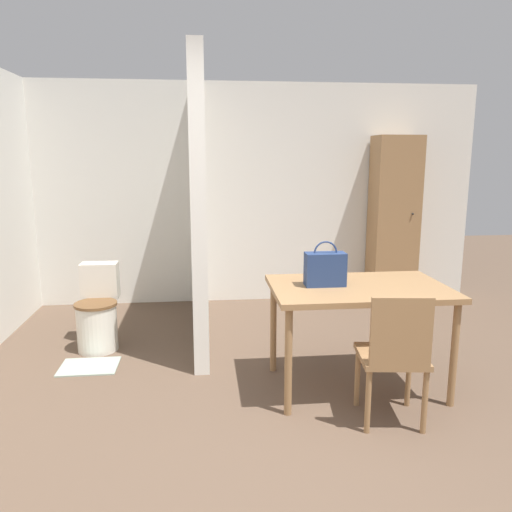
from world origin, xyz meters
TOP-DOWN VIEW (x-y plane):
  - ground_plane at (0.00, 0.00)m, footprint 16.00×16.00m
  - wall_back at (0.00, 3.68)m, footprint 5.55×0.12m
  - partition_wall at (-0.45, 2.59)m, footprint 0.12×2.07m
  - dining_table at (0.69, 1.24)m, footprint 1.25×0.82m
  - wooden_chair at (0.75, 0.70)m, footprint 0.45×0.45m
  - toilet at (-1.36, 2.24)m, footprint 0.37×0.51m
  - handbag at (0.44, 1.27)m, footprint 0.29×0.13m
  - wooden_cabinet at (1.78, 3.42)m, footprint 0.51×0.40m
  - bath_mat at (-1.36, 1.80)m, footprint 0.46×0.35m

SIDE VIEW (x-z plane):
  - ground_plane at x=0.00m, z-range 0.00..0.00m
  - bath_mat at x=-1.36m, z-range 0.00..0.01m
  - toilet at x=-1.36m, z-range -0.05..0.68m
  - wooden_chair at x=0.75m, z-range 0.04..0.92m
  - dining_table at x=0.69m, z-range 0.31..1.08m
  - handbag at x=0.44m, z-range 0.74..1.06m
  - wooden_cabinet at x=1.78m, z-range 0.00..1.91m
  - partition_wall at x=-0.45m, z-range 0.00..2.50m
  - wall_back at x=0.00m, z-range 0.00..2.50m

